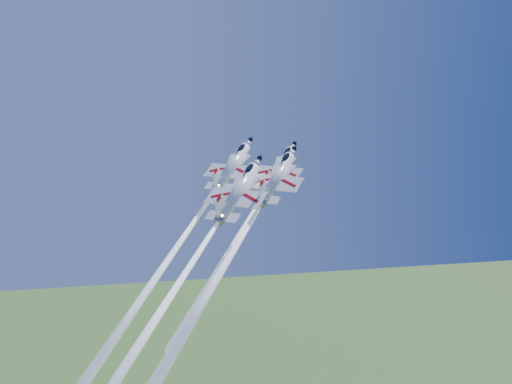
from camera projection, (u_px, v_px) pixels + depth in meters
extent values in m
cylinder|color=white|center=(280.00, 168.00, 105.63)|extent=(6.44, 7.34, 10.03)
cone|color=white|center=(293.00, 147.00, 109.80)|extent=(3.05, 3.14, 2.76)
cone|color=black|center=(295.00, 142.00, 110.77)|extent=(1.53, 1.58, 1.38)
cone|color=slate|center=(267.00, 190.00, 101.78)|extent=(2.66, 2.67, 1.94)
ellipsoid|color=black|center=(287.00, 151.00, 107.94)|extent=(2.59, 2.64, 2.34)
cube|color=black|center=(284.00, 155.00, 106.91)|extent=(0.80, 0.83, 0.83)
cube|color=white|center=(278.00, 173.00, 105.07)|extent=(8.71, 8.19, 2.59)
cube|color=white|center=(279.00, 161.00, 107.64)|extent=(2.58, 2.56, 1.89)
cube|color=white|center=(290.00, 162.00, 106.56)|extent=(2.58, 2.56, 1.89)
cube|color=white|center=(269.00, 187.00, 102.40)|extent=(4.71, 4.42, 1.34)
cube|color=white|center=(268.00, 179.00, 101.64)|extent=(2.38, 2.65, 3.55)
cube|color=#9D070E|center=(266.00, 173.00, 101.05)|extent=(0.94, 0.99, 1.08)
cube|color=black|center=(281.00, 172.00, 106.16)|extent=(5.61, 5.72, 5.61)
sphere|color=white|center=(266.00, 190.00, 101.64)|extent=(1.05, 1.08, 0.91)
cone|color=white|center=(224.00, 261.00, 90.71)|extent=(15.19, 18.19, 28.98)
cylinder|color=white|center=(232.00, 166.00, 100.45)|extent=(6.63, 7.56, 10.33)
cone|color=white|center=(248.00, 143.00, 104.75)|extent=(3.14, 3.23, 2.84)
cone|color=black|center=(252.00, 138.00, 105.74)|extent=(1.58, 1.63, 1.42)
cone|color=slate|center=(216.00, 189.00, 96.49)|extent=(2.74, 2.75, 2.00)
ellipsoid|color=black|center=(242.00, 148.00, 102.82)|extent=(2.67, 2.72, 2.41)
cube|color=black|center=(238.00, 152.00, 101.77)|extent=(0.82, 0.85, 0.86)
cube|color=white|center=(230.00, 171.00, 99.87)|extent=(8.97, 8.43, 2.67)
cube|color=white|center=(232.00, 159.00, 102.52)|extent=(2.66, 2.63, 1.94)
cube|color=white|center=(244.00, 160.00, 101.40)|extent=(2.66, 2.63, 1.94)
cube|color=white|center=(219.00, 186.00, 97.12)|extent=(4.85, 4.55, 1.38)
cube|color=white|center=(217.00, 178.00, 96.34)|extent=(2.45, 2.73, 3.66)
cube|color=#9D070E|center=(215.00, 171.00, 95.73)|extent=(0.96, 1.02, 1.11)
cube|color=black|center=(234.00, 170.00, 100.99)|extent=(5.77, 5.89, 5.77)
sphere|color=white|center=(216.00, 190.00, 96.34)|extent=(1.08, 1.11, 0.93)
cone|color=white|center=(143.00, 296.00, 81.64)|extent=(19.71, 23.75, 38.54)
cylinder|color=white|center=(277.00, 177.00, 94.85)|extent=(6.66, 7.59, 10.38)
cone|color=white|center=(292.00, 152.00, 99.16)|extent=(3.15, 3.25, 2.85)
cone|color=black|center=(295.00, 147.00, 100.16)|extent=(1.59, 1.64, 1.43)
cone|color=slate|center=(262.00, 203.00, 90.87)|extent=(2.76, 2.76, 2.01)
ellipsoid|color=black|center=(286.00, 158.00, 97.23)|extent=(2.68, 2.73, 2.42)
cube|color=black|center=(283.00, 162.00, 96.17)|extent=(0.83, 0.86, 0.86)
cube|color=white|center=(275.00, 183.00, 94.26)|extent=(9.01, 8.47, 2.68)
cube|color=white|center=(276.00, 169.00, 96.92)|extent=(2.67, 2.65, 1.95)
cube|color=white|center=(289.00, 170.00, 95.80)|extent=(2.67, 2.65, 1.95)
cube|color=white|center=(264.00, 199.00, 91.50)|extent=(4.87, 4.57, 1.38)
cube|color=white|center=(263.00, 191.00, 90.71)|extent=(2.46, 2.74, 3.68)
cube|color=#9D070E|center=(262.00, 183.00, 90.10)|extent=(0.97, 1.02, 1.11)
cube|color=black|center=(278.00, 181.00, 95.39)|extent=(5.80, 5.92, 5.80)
sphere|color=white|center=(262.00, 204.00, 90.71)|extent=(1.09, 1.11, 0.94)
cone|color=white|center=(211.00, 289.00, 79.37)|extent=(15.76, 18.87, 30.08)
cylinder|color=white|center=(238.00, 191.00, 92.44)|extent=(7.28, 8.29, 11.34)
cone|color=white|center=(257.00, 163.00, 97.16)|extent=(3.44, 3.55, 3.11)
cone|color=black|center=(261.00, 156.00, 98.25)|extent=(1.73, 1.79, 1.56)
cone|color=slate|center=(220.00, 220.00, 88.09)|extent=(3.01, 3.01, 2.19)
ellipsoid|color=black|center=(249.00, 169.00, 95.05)|extent=(2.93, 2.99, 2.65)
cube|color=black|center=(245.00, 174.00, 93.89)|extent=(0.90, 0.93, 0.94)
cube|color=white|center=(235.00, 198.00, 91.81)|extent=(9.84, 9.25, 2.93)
cube|color=white|center=(238.00, 182.00, 94.71)|extent=(2.92, 2.89, 2.13)
cube|color=white|center=(252.00, 183.00, 93.49)|extent=(2.92, 2.89, 2.13)
cube|color=white|center=(223.00, 216.00, 88.79)|extent=(5.32, 4.99, 1.51)
cube|color=white|center=(220.00, 207.00, 87.93)|extent=(2.69, 3.00, 4.02)
cube|color=#9D070E|center=(218.00, 199.00, 87.26)|extent=(1.06, 1.12, 1.22)
cube|color=black|center=(240.00, 196.00, 93.03)|extent=(6.34, 6.47, 6.34)
sphere|color=white|center=(219.00, 221.00, 87.93)|extent=(1.19, 1.22, 1.02)
cone|color=white|center=(136.00, 350.00, 72.77)|extent=(20.49, 24.66, 39.86)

